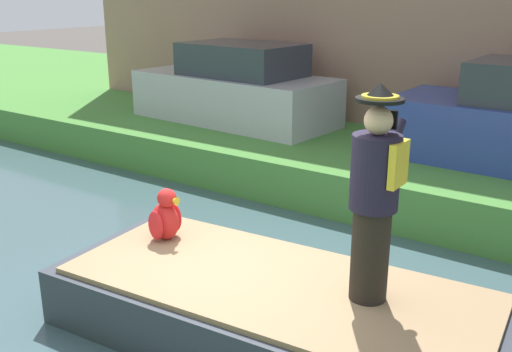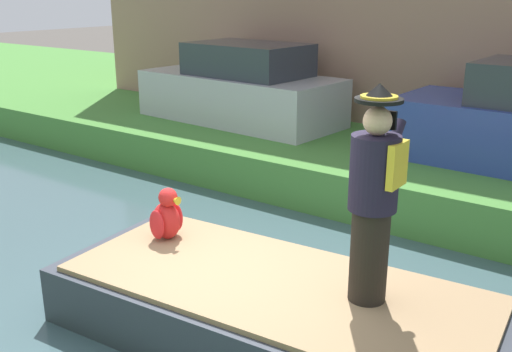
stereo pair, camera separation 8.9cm
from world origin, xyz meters
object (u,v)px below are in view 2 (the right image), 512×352
(boat, at_px, (274,311))
(parrot_plush, at_px, (167,217))
(parked_car_silver, at_px, (241,89))
(person_pirate, at_px, (374,197))

(boat, xyz_separation_m, parrot_plush, (0.12, 1.46, 0.55))
(boat, distance_m, parked_car_silver, 6.57)
(person_pirate, bearing_deg, parrot_plush, 104.97)
(parked_car_silver, bearing_deg, person_pirate, -133.54)
(parrot_plush, distance_m, parked_car_silver, 5.58)
(parrot_plush, bearing_deg, person_pirate, -87.77)
(boat, relative_size, parrot_plush, 7.61)
(person_pirate, bearing_deg, boat, 117.12)
(parrot_plush, bearing_deg, parked_car_silver, 29.33)
(person_pirate, bearing_deg, parked_car_silver, 59.20)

